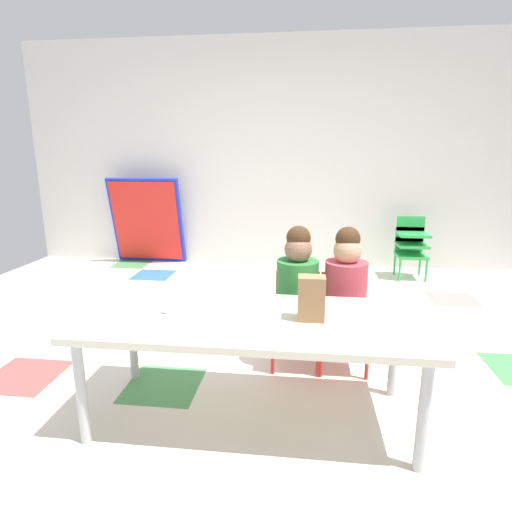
% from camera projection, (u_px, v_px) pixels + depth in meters
% --- Properties ---
extents(ground_plane, '(6.21, 5.08, 0.02)m').
position_uv_depth(ground_plane, '(248.00, 355.00, 2.84)').
color(ground_plane, silver).
extents(back_wall, '(6.21, 0.10, 2.69)m').
position_uv_depth(back_wall, '(276.00, 155.00, 4.97)').
color(back_wall, beige).
rests_on(back_wall, ground_plane).
extents(craft_table, '(1.70, 0.70, 0.56)m').
position_uv_depth(craft_table, '(252.00, 326.00, 2.05)').
color(craft_table, beige).
rests_on(craft_table, ground_plane).
extents(seated_child_near_camera, '(0.32, 0.31, 0.92)m').
position_uv_depth(seated_child_near_camera, '(297.00, 284.00, 2.57)').
color(seated_child_near_camera, red).
rests_on(seated_child_near_camera, ground_plane).
extents(seated_child_middle_seat, '(0.32, 0.32, 0.92)m').
position_uv_depth(seated_child_middle_seat, '(345.00, 286.00, 2.54)').
color(seated_child_middle_seat, red).
rests_on(seated_child_middle_seat, ground_plane).
extents(kid_chair_green_stack, '(0.32, 0.30, 0.68)m').
position_uv_depth(kid_chair_green_stack, '(411.00, 243.00, 4.56)').
color(kid_chair_green_stack, green).
rests_on(kid_chair_green_stack, ground_plane).
extents(folded_activity_table, '(0.90, 0.29, 1.09)m').
position_uv_depth(folded_activity_table, '(147.00, 221.00, 5.15)').
color(folded_activity_table, '#1E33BF').
rests_on(folded_activity_table, ground_plane).
extents(paper_bag_brown, '(0.13, 0.09, 0.22)m').
position_uv_depth(paper_bag_brown, '(311.00, 298.00, 1.97)').
color(paper_bag_brown, '#9E754C').
rests_on(paper_bag_brown, craft_table).
extents(paper_plate_near_edge, '(0.18, 0.18, 0.01)m').
position_uv_depth(paper_plate_near_edge, '(171.00, 312.00, 2.09)').
color(paper_plate_near_edge, white).
rests_on(paper_plate_near_edge, craft_table).
extents(donut_powdered_on_plate, '(0.10, 0.10, 0.03)m').
position_uv_depth(donut_powdered_on_plate, '(170.00, 309.00, 2.08)').
color(donut_powdered_on_plate, white).
rests_on(donut_powdered_on_plate, craft_table).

